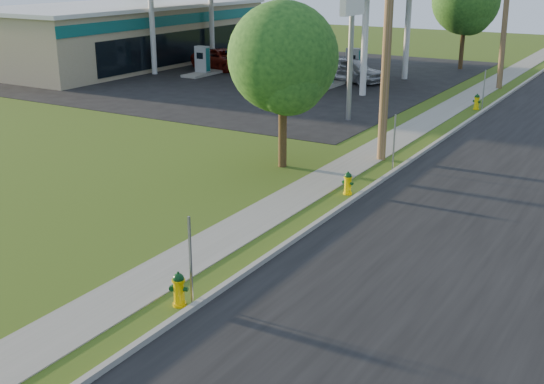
% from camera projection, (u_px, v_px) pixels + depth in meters
% --- Properties ---
extents(road, '(8.00, 120.00, 0.02)m').
position_uv_depth(road, '(462.00, 251.00, 17.47)').
color(road, black).
rests_on(road, ground).
extents(curb, '(0.15, 120.00, 0.15)m').
position_uv_depth(curb, '(323.00, 220.00, 19.39)').
color(curb, gray).
rests_on(curb, ground).
extents(sidewalk, '(1.50, 120.00, 0.03)m').
position_uv_depth(sidewalk, '(270.00, 211.00, 20.27)').
color(sidewalk, gray).
rests_on(sidewalk, ground).
extents(forecourt, '(26.00, 28.00, 0.02)m').
position_uv_depth(forecourt, '(251.00, 74.00, 45.34)').
color(forecourt, black).
rests_on(forecourt, ground).
extents(utility_pole_mid, '(1.40, 0.32, 9.80)m').
position_uv_depth(utility_pole_mid, '(388.00, 25.00, 24.07)').
color(utility_pole_mid, brown).
rests_on(utility_pole_mid, ground).
extents(utility_pole_far, '(1.40, 0.32, 9.50)m').
position_uv_depth(utility_pole_far, '(506.00, 4.00, 38.75)').
color(utility_pole_far, brown).
rests_on(utility_pole_far, ground).
extents(sign_post_near, '(0.05, 0.04, 2.00)m').
position_uv_depth(sign_post_near, '(191.00, 260.00, 14.50)').
color(sign_post_near, gray).
rests_on(sign_post_near, ground).
extents(sign_post_mid, '(0.05, 0.04, 2.00)m').
position_uv_depth(sign_post_mid, '(394.00, 142.00, 24.10)').
color(sign_post_mid, gray).
rests_on(sign_post_mid, ground).
extents(sign_post_far, '(0.05, 0.04, 2.00)m').
position_uv_depth(sign_post_far, '(484.00, 90.00, 34.02)').
color(sign_post_far, gray).
rests_on(sign_post_far, ground).
extents(fuel_pump_nw, '(1.20, 3.20, 1.90)m').
position_uv_depth(fuel_pump_nw, '(202.00, 64.00, 44.70)').
color(fuel_pump_nw, gray).
rests_on(fuel_pump_nw, ground).
extents(fuel_pump_ne, '(1.20, 3.20, 1.90)m').
position_uv_depth(fuel_pump_ne, '(325.00, 75.00, 40.32)').
color(fuel_pump_ne, gray).
rests_on(fuel_pump_ne, ground).
extents(fuel_pump_sw, '(1.20, 3.20, 1.90)m').
position_uv_depth(fuel_pump_sw, '(236.00, 57.00, 47.96)').
color(fuel_pump_sw, gray).
rests_on(fuel_pump_sw, ground).
extents(fuel_pump_se, '(1.20, 3.20, 1.90)m').
position_uv_depth(fuel_pump_se, '(353.00, 67.00, 43.57)').
color(fuel_pump_se, gray).
rests_on(fuel_pump_se, ground).
extents(convenience_store, '(10.40, 22.40, 4.25)m').
position_uv_depth(convenience_store, '(125.00, 33.00, 50.01)').
color(convenience_store, tan).
rests_on(convenience_store, ground).
extents(price_pylon, '(0.34, 2.04, 6.85)m').
position_uv_depth(price_pylon, '(353.00, 1.00, 30.29)').
color(price_pylon, gray).
rests_on(price_pylon, ground).
extents(tree_verge, '(3.87, 3.87, 5.86)m').
position_uv_depth(tree_verge, '(284.00, 62.00, 23.46)').
color(tree_verge, '#352412').
rests_on(tree_verge, ground).
extents(tree_lot, '(4.55, 4.55, 6.90)m').
position_uv_depth(tree_lot, '(467.00, 3.00, 45.98)').
color(tree_lot, '#352412').
rests_on(tree_lot, ground).
extents(tree_back, '(4.08, 4.08, 6.18)m').
position_uv_depth(tree_back, '(148.00, 0.00, 58.96)').
color(tree_back, '#352412').
rests_on(tree_back, ground).
extents(hydrant_near, '(0.41, 0.37, 0.80)m').
position_uv_depth(hydrant_near, '(179.00, 289.00, 14.56)').
color(hydrant_near, '#DBAE03').
rests_on(hydrant_near, ground).
extents(hydrant_mid, '(0.39, 0.35, 0.76)m').
position_uv_depth(hydrant_mid, '(348.00, 183.00, 21.66)').
color(hydrant_mid, '#F2C901').
rests_on(hydrant_mid, ground).
extents(hydrant_far, '(0.41, 0.37, 0.80)m').
position_uv_depth(hydrant_far, '(477.00, 102.00, 34.30)').
color(hydrant_far, yellow).
rests_on(hydrant_far, ground).
extents(car_red, '(5.48, 3.59, 1.40)m').
position_uv_depth(car_red, '(224.00, 59.00, 47.20)').
color(car_red, maroon).
rests_on(car_red, ground).
extents(car_silver, '(4.79, 2.80, 1.53)m').
position_uv_depth(car_silver, '(351.00, 70.00, 42.05)').
color(car_silver, '#A7A9AE').
rests_on(car_silver, ground).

